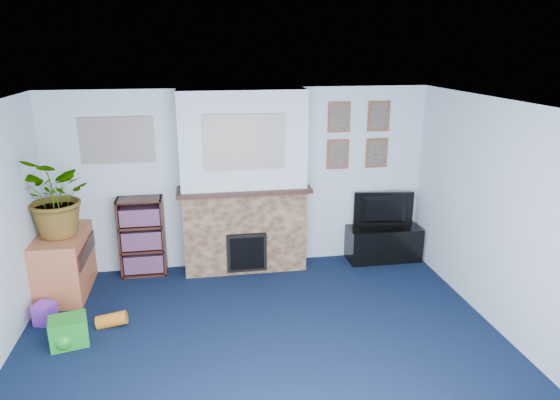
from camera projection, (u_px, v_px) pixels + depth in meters
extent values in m
cube|color=#0D1833|center=(267.00, 356.00, 4.88)|extent=(5.00, 4.50, 0.01)
cube|color=white|center=(264.00, 109.00, 4.17)|extent=(5.00, 4.50, 0.01)
cube|color=silver|center=(242.00, 179.00, 6.65)|extent=(5.00, 0.04, 2.40)
cube|color=silver|center=(516.00, 226.00, 4.92)|extent=(0.04, 4.50, 2.40)
cube|color=brown|center=(245.00, 230.00, 6.65)|extent=(1.60, 0.40, 1.10)
cube|color=brown|center=(243.00, 141.00, 6.30)|extent=(1.60, 0.40, 1.30)
cube|color=brown|center=(244.00, 190.00, 6.45)|extent=(1.72, 0.50, 0.05)
cube|color=brown|center=(247.00, 252.00, 6.52)|extent=(0.52, 0.08, 0.52)
cube|color=brown|center=(247.00, 254.00, 6.48)|extent=(0.44, 0.02, 0.44)
cube|color=gray|center=(244.00, 142.00, 6.08)|extent=(1.00, 0.03, 0.68)
cube|color=gray|center=(118.00, 140.00, 6.22)|extent=(0.90, 0.03, 0.58)
cube|color=brown|center=(339.00, 117.00, 6.60)|extent=(0.30, 0.03, 0.40)
cube|color=brown|center=(379.00, 116.00, 6.68)|extent=(0.30, 0.03, 0.40)
cube|color=brown|center=(338.00, 154.00, 6.74)|extent=(0.30, 0.03, 0.40)
cube|color=brown|center=(377.00, 153.00, 6.83)|extent=(0.30, 0.03, 0.40)
cube|color=black|center=(383.00, 244.00, 7.04)|extent=(1.01, 0.43, 0.48)
imported|color=black|center=(385.00, 211.00, 6.91)|extent=(0.84, 0.22, 0.48)
cube|color=black|center=(143.00, 233.00, 6.62)|extent=(0.58, 0.02, 1.05)
cube|color=black|center=(120.00, 238.00, 6.45)|extent=(0.03, 0.28, 1.05)
cube|color=black|center=(164.00, 235.00, 6.54)|extent=(0.03, 0.28, 1.05)
cube|color=black|center=(145.00, 272.00, 6.65)|extent=(0.56, 0.28, 0.03)
cube|color=black|center=(143.00, 249.00, 6.55)|extent=(0.56, 0.28, 0.03)
cube|color=black|center=(141.00, 226.00, 6.45)|extent=(0.56, 0.28, 0.03)
cube|color=black|center=(139.00, 199.00, 6.34)|extent=(0.56, 0.28, 0.03)
cube|color=black|center=(144.00, 262.00, 6.59)|extent=(0.50, 0.22, 0.24)
cube|color=black|center=(142.00, 239.00, 6.49)|extent=(0.50, 0.22, 0.24)
cube|color=black|center=(140.00, 216.00, 6.40)|extent=(0.50, 0.22, 0.22)
cube|color=#B46039|center=(64.00, 266.00, 6.06)|extent=(0.54, 0.98, 0.76)
imported|color=#26661E|center=(58.00, 196.00, 5.75)|extent=(1.15, 1.14, 0.97)
cube|color=gold|center=(239.00, 183.00, 6.39)|extent=(0.09, 0.05, 0.13)
cylinder|color=#B2BFC6|center=(269.00, 181.00, 6.45)|extent=(0.05, 0.05, 0.17)
sphere|color=gray|center=(202.00, 185.00, 6.32)|extent=(0.12, 0.12, 0.12)
cylinder|color=purple|center=(299.00, 181.00, 6.52)|extent=(0.06, 0.06, 0.13)
cube|color=#198C26|center=(69.00, 332.00, 5.05)|extent=(0.42, 0.37, 0.29)
sphere|color=#198C26|center=(64.00, 342.00, 4.96)|extent=(0.20, 0.20, 0.20)
cube|color=purple|center=(45.00, 314.00, 5.43)|extent=(0.24, 0.24, 0.24)
cylinder|color=orange|center=(112.00, 320.00, 5.39)|extent=(0.34, 0.15, 0.19)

